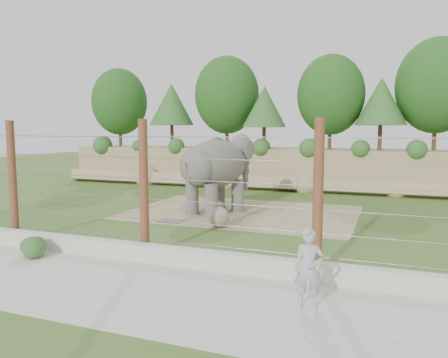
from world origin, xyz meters
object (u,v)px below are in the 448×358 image
(stone_ball, at_px, (219,217))
(barrier_fence, at_px, (144,189))
(elephant, at_px, (215,175))
(zookeeper, at_px, (309,269))

(stone_ball, relative_size, barrier_fence, 0.04)
(elephant, xyz_separation_m, barrier_fence, (0.57, -6.90, 0.29))
(barrier_fence, bearing_deg, elephant, 94.71)
(barrier_fence, distance_m, zookeeper, 5.71)
(stone_ball, relative_size, zookeeper, 0.47)
(elephant, bearing_deg, barrier_fence, -66.52)
(stone_ball, bearing_deg, barrier_fence, -99.26)
(stone_ball, distance_m, zookeeper, 7.77)
(elephant, height_order, barrier_fence, barrier_fence)
(stone_ball, xyz_separation_m, zookeeper, (4.49, -6.33, 0.44))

